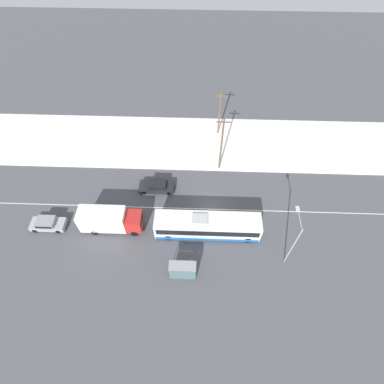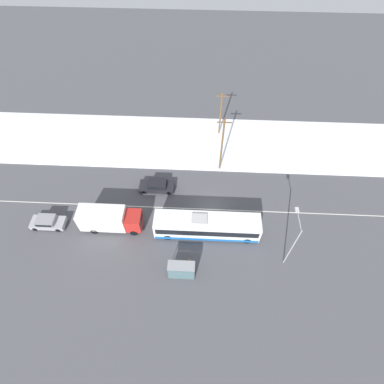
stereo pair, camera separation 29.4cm
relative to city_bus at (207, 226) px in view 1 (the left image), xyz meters
name	(u,v)px [view 1 (the left image)]	position (x,y,z in m)	size (l,w,h in m)	color
ground_plane	(212,209)	(0.59, 3.43, -1.54)	(120.00, 120.00, 0.00)	#4C4C51
snow_lot	(211,143)	(0.59, 15.73, -1.48)	(80.00, 11.37, 0.12)	white
lane_marking_center	(212,209)	(0.59, 3.43, -1.54)	(60.00, 0.12, 0.00)	silver
city_bus	(207,226)	(0.00, 0.00, 0.00)	(12.49, 2.57, 3.15)	white
box_truck	(109,220)	(-11.75, 0.30, 0.26)	(7.47, 2.30, 3.28)	silver
sedan_car	(157,186)	(-6.79, 6.39, -0.72)	(4.60, 1.80, 1.52)	black
parked_car_near_truck	(47,223)	(-19.60, 0.10, -0.75)	(4.16, 1.80, 1.45)	#9E9EA3
pedestrian_at_stop	(190,262)	(-1.86, -4.47, -0.50)	(0.61, 0.27, 1.70)	#23232D
bus_shelter	(182,271)	(-2.66, -5.75, 0.14)	(2.93, 1.20, 2.40)	gray
streetlamp	(294,237)	(8.93, -2.90, 3.12)	(0.36, 2.90, 7.31)	#9EA3A8
utility_pole_roadside	(221,145)	(1.67, 10.55, 3.13)	(1.80, 0.24, 8.95)	brown
utility_pole_snowlot	(219,113)	(1.62, 18.00, 2.36)	(1.80, 0.24, 7.44)	brown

